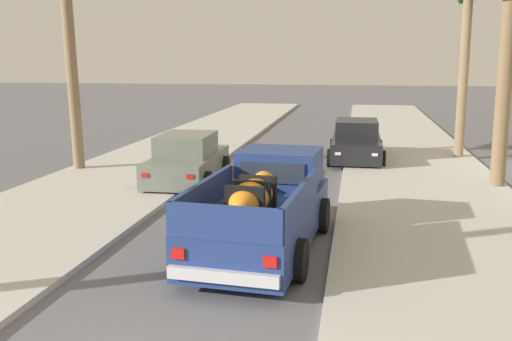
{
  "coord_description": "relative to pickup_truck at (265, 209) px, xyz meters",
  "views": [
    {
      "loc": [
        2.65,
        -4.94,
        3.77
      ],
      "look_at": [
        0.34,
        7.86,
        1.2
      ],
      "focal_mm": 39.69,
      "sensor_mm": 36.0,
      "label": 1
    }
  ],
  "objects": [
    {
      "name": "sidewalk_left",
      "position": [
        -5.52,
        6.09,
        -0.75
      ],
      "size": [
        4.84,
        60.0,
        0.12
      ],
      "primitive_type": "cube",
      "color": "beige",
      "rests_on": "ground"
    },
    {
      "name": "sidewalk_right",
      "position": [
        3.78,
        6.09,
        -0.75
      ],
      "size": [
        4.84,
        60.0,
        0.12
      ],
      "primitive_type": "cube",
      "color": "beige",
      "rests_on": "ground"
    },
    {
      "name": "curb_left",
      "position": [
        -4.5,
        6.09,
        -0.76
      ],
      "size": [
        0.16,
        60.0,
        0.1
      ],
      "primitive_type": "cube",
      "color": "silver",
      "rests_on": "ground"
    },
    {
      "name": "curb_right",
      "position": [
        2.76,
        6.09,
        -0.76
      ],
      "size": [
        0.16,
        60.0,
        0.1
      ],
      "primitive_type": "cube",
      "color": "silver",
      "rests_on": "ground"
    },
    {
      "name": "pickup_truck",
      "position": [
        0.0,
        0.0,
        0.0
      ],
      "size": [
        2.49,
        5.34,
        1.8
      ],
      "color": "navy",
      "rests_on": "ground"
    },
    {
      "name": "car_left_near",
      "position": [
        1.76,
        10.45,
        -0.1
      ],
      "size": [
        2.05,
        4.27,
        1.54
      ],
      "color": "black",
      "rests_on": "ground"
    },
    {
      "name": "car_right_near",
      "position": [
        -3.34,
        5.64,
        -0.1
      ],
      "size": [
        2.13,
        4.3,
        1.54
      ],
      "color": "slate",
      "rests_on": "ground"
    }
  ]
}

